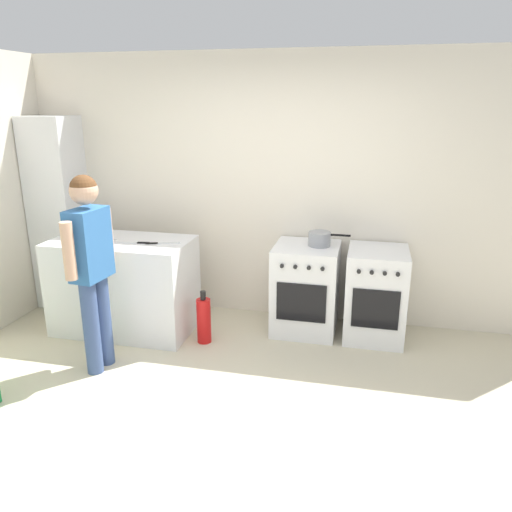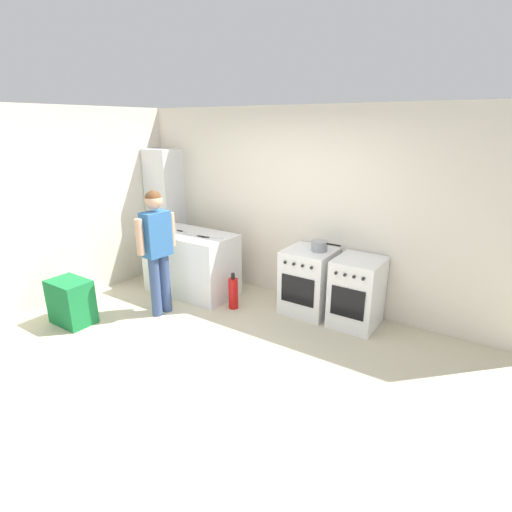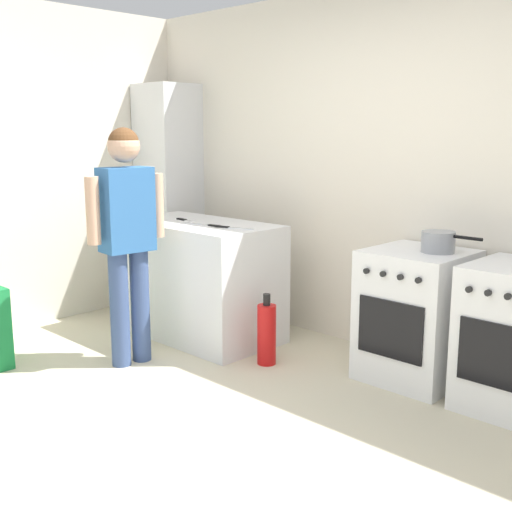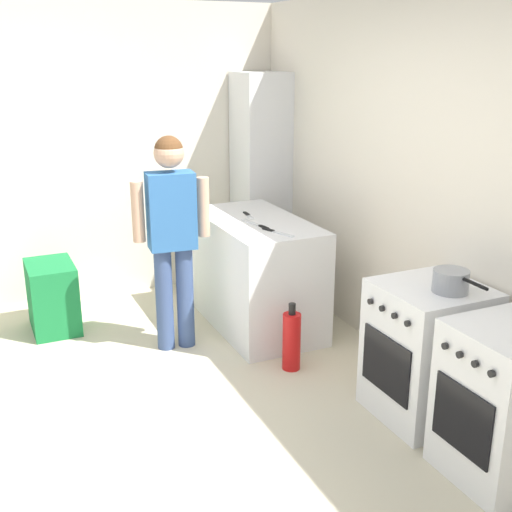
{
  "view_description": "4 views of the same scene",
  "coord_description": "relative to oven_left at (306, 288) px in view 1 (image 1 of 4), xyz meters",
  "views": [
    {
      "loc": [
        0.89,
        -2.88,
        2.14
      ],
      "look_at": [
        0.01,
        0.95,
        0.92
      ],
      "focal_mm": 35.0,
      "sensor_mm": 36.0,
      "label": 1
    },
    {
      "loc": [
        2.46,
        -2.81,
        2.38
      ],
      "look_at": [
        -0.07,
        0.98,
        0.86
      ],
      "focal_mm": 28.0,
      "sensor_mm": 36.0,
      "label": 2
    },
    {
      "loc": [
        2.37,
        -1.99,
        1.6
      ],
      "look_at": [
        -0.17,
        0.63,
        0.88
      ],
      "focal_mm": 45.0,
      "sensor_mm": 36.0,
      "label": 3
    },
    {
      "loc": [
        3.15,
        -0.85,
        2.18
      ],
      "look_at": [
        -0.12,
        0.64,
        1.03
      ],
      "focal_mm": 45.0,
      "sensor_mm": 36.0,
      "label": 4
    }
  ],
  "objects": [
    {
      "name": "back_wall",
      "position": [
        -0.35,
        0.37,
        0.87
      ],
      "size": [
        6.0,
        0.1,
        2.6
      ],
      "primitive_type": "cube",
      "color": "silver",
      "rests_on": "ground"
    },
    {
      "name": "larder_cabinet",
      "position": [
        -2.65,
        0.1,
        0.57
      ],
      "size": [
        0.48,
        0.44,
        2.0
      ],
      "primitive_type": "cube",
      "color": "silver",
      "rests_on": "ground"
    },
    {
      "name": "oven_right",
      "position": [
        0.65,
        -0.0,
        -0.0
      ],
      "size": [
        0.54,
        0.62,
        0.85
      ],
      "color": "white",
      "rests_on": "ground"
    },
    {
      "name": "knife_bread",
      "position": [
        -1.55,
        -0.44,
        0.48
      ],
      "size": [
        0.35,
        0.08,
        0.01
      ],
      "color": "silver",
      "rests_on": "counter_unit"
    },
    {
      "name": "ground_plane",
      "position": [
        -0.35,
        -1.58,
        -0.43
      ],
      "size": [
        8.0,
        8.0,
        0.0
      ],
      "primitive_type": "plane",
      "color": "beige"
    },
    {
      "name": "knife_paring",
      "position": [
        -1.85,
        -0.38,
        0.48
      ],
      "size": [
        0.21,
        0.05,
        0.01
      ],
      "color": "silver",
      "rests_on": "counter_unit"
    },
    {
      "name": "fire_extinguisher",
      "position": [
        -0.87,
        -0.48,
        -0.21
      ],
      "size": [
        0.13,
        0.13,
        0.5
      ],
      "color": "red",
      "rests_on": "ground"
    },
    {
      "name": "counter_unit",
      "position": [
        -1.7,
        -0.38,
        0.02
      ],
      "size": [
        1.3,
        0.7,
        0.9
      ],
      "primitive_type": "cube",
      "color": "silver",
      "rests_on": "ground"
    },
    {
      "name": "pot",
      "position": [
        0.11,
        0.03,
        0.49
      ],
      "size": [
        0.39,
        0.21,
        0.13
      ],
      "color": "gray",
      "rests_on": "oven_left"
    },
    {
      "name": "knife_chef",
      "position": [
        -1.28,
        -0.4,
        0.48
      ],
      "size": [
        0.3,
        0.13,
        0.01
      ],
      "color": "silver",
      "rests_on": "counter_unit"
    },
    {
      "name": "oven_left",
      "position": [
        0.0,
        0.0,
        0.0
      ],
      "size": [
        0.6,
        0.62,
        0.85
      ],
      "color": "white",
      "rests_on": "ground"
    },
    {
      "name": "person",
      "position": [
        -1.56,
        -1.11,
        0.54
      ],
      "size": [
        0.23,
        0.57,
        1.62
      ],
      "color": "#384C7A",
      "rests_on": "ground"
    }
  ]
}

